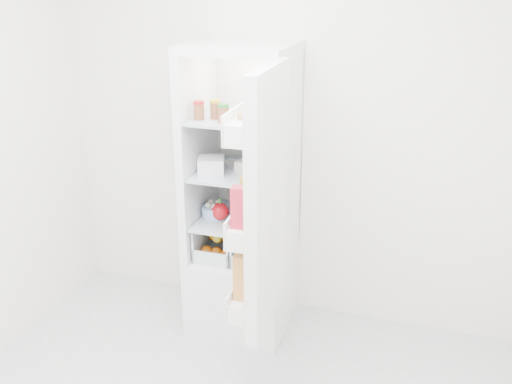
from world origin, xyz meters
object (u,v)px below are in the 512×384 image
(mushroom_bowl, at_px, (214,212))
(fridge_door, at_px, (262,206))
(refrigerator, at_px, (245,226))
(red_cabbage, at_px, (260,204))

(mushroom_bowl, height_order, fridge_door, fridge_door)
(refrigerator, distance_m, fridge_door, 0.83)
(refrigerator, xyz_separation_m, red_cabbage, (0.11, -0.02, 0.18))
(refrigerator, relative_size, mushroom_bowl, 11.63)
(refrigerator, height_order, red_cabbage, refrigerator)
(mushroom_bowl, distance_m, fridge_door, 0.79)
(refrigerator, bearing_deg, mushroom_bowl, -149.68)
(mushroom_bowl, bearing_deg, refrigerator, 30.32)
(red_cabbage, relative_size, mushroom_bowl, 1.22)
(refrigerator, distance_m, mushroom_bowl, 0.22)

